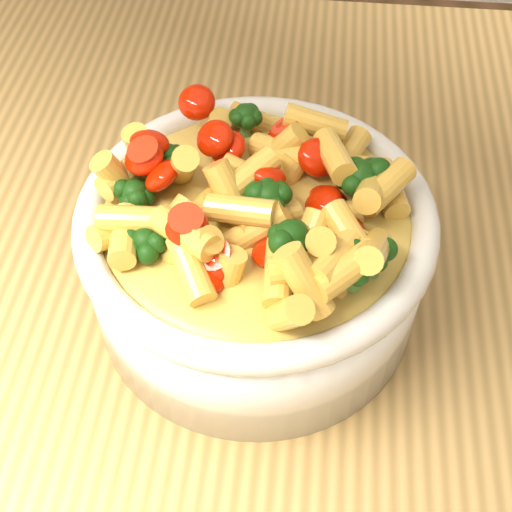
# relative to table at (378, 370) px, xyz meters

# --- Properties ---
(table) EXTENTS (1.20, 0.80, 0.90)m
(table) POSITION_rel_table_xyz_m (0.00, 0.00, 0.00)
(table) COLOR #B1884B
(table) RESTS_ON ground
(serving_bowl) EXTENTS (0.23, 0.23, 0.10)m
(serving_bowl) POSITION_rel_table_xyz_m (-0.10, -0.01, 0.15)
(serving_bowl) COLOR silver
(serving_bowl) RESTS_ON table
(pasta_salad) EXTENTS (0.18, 0.18, 0.04)m
(pasta_salad) POSITION_rel_table_xyz_m (-0.10, -0.01, 0.21)
(pasta_salad) COLOR #EBC24A
(pasta_salad) RESTS_ON serving_bowl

